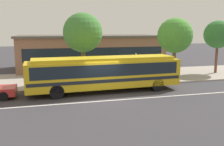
# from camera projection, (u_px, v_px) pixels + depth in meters

# --- Properties ---
(ground_plane) EXTENTS (120.00, 120.00, 0.00)m
(ground_plane) POSITION_uv_depth(u_px,v_px,m) (105.00, 98.00, 17.70)
(ground_plane) COLOR #39373D
(sidewalk_slab) EXTENTS (60.00, 8.00, 0.12)m
(sidewalk_slab) POSITION_uv_depth(u_px,v_px,m) (88.00, 78.00, 24.45)
(sidewalk_slab) COLOR #A0958A
(sidewalk_slab) RESTS_ON ground_plane
(lane_stripe_center) EXTENTS (56.00, 0.16, 0.01)m
(lane_stripe_center) POSITION_uv_depth(u_px,v_px,m) (107.00, 101.00, 16.94)
(lane_stripe_center) COLOR silver
(lane_stripe_center) RESTS_ON ground_plane
(transit_bus) EXTENTS (11.71, 2.89, 2.67)m
(transit_bus) POSITION_uv_depth(u_px,v_px,m) (105.00, 72.00, 19.20)
(transit_bus) COLOR gold
(transit_bus) RESTS_ON ground_plane
(pedestrian_waiting_near_sign) EXTENTS (0.40, 0.40, 1.68)m
(pedestrian_waiting_near_sign) POSITION_uv_depth(u_px,v_px,m) (61.00, 72.00, 21.66)
(pedestrian_waiting_near_sign) COLOR #3A2C2C
(pedestrian_waiting_near_sign) RESTS_ON sidewalk_slab
(pedestrian_walking_along_curb) EXTENTS (0.41, 0.41, 1.70)m
(pedestrian_walking_along_curb) POSITION_uv_depth(u_px,v_px,m) (101.00, 70.00, 22.47)
(pedestrian_walking_along_curb) COLOR #765F56
(pedestrian_walking_along_curb) RESTS_ON sidewalk_slab
(bus_stop_sign) EXTENTS (0.11, 0.44, 2.58)m
(bus_stop_sign) POSITION_uv_depth(u_px,v_px,m) (136.00, 64.00, 21.92)
(bus_stop_sign) COLOR gray
(bus_stop_sign) RESTS_ON sidewalk_slab
(street_tree_near_stop) EXTENTS (3.43, 3.43, 6.06)m
(street_tree_near_stop) POSITION_uv_depth(u_px,v_px,m) (83.00, 33.00, 21.87)
(street_tree_near_stop) COLOR brown
(street_tree_near_stop) RESTS_ON sidewalk_slab
(street_tree_mid_block) EXTENTS (3.39, 3.39, 5.73)m
(street_tree_mid_block) POSITION_uv_depth(u_px,v_px,m) (175.00, 36.00, 24.28)
(street_tree_mid_block) COLOR brown
(street_tree_mid_block) RESTS_ON sidewalk_slab
(street_tree_far_end) EXTENTS (2.93, 2.93, 5.56)m
(street_tree_far_end) POSITION_uv_depth(u_px,v_px,m) (218.00, 35.00, 26.51)
(street_tree_far_end) COLOR brown
(street_tree_far_end) RESTS_ON sidewalk_slab
(station_building) EXTENTS (17.12, 8.09, 4.05)m
(station_building) POSITION_uv_depth(u_px,v_px,m) (90.00, 52.00, 31.05)
(station_building) COLOR #8B6049
(station_building) RESTS_ON ground_plane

